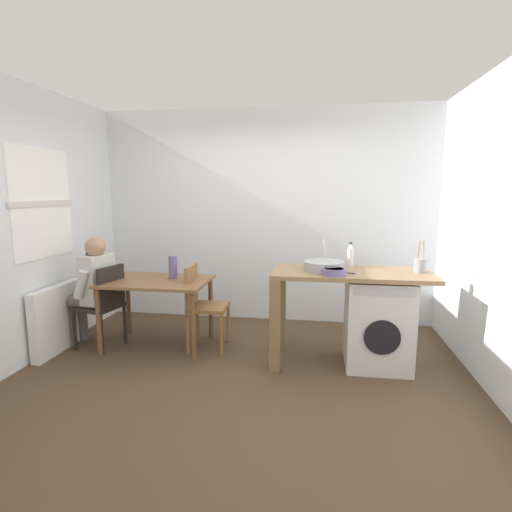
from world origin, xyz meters
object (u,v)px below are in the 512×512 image
object	(u,v)px
bottle_tall_green	(350,255)
vase	(173,267)
mixing_bowl	(334,271)
utensil_crock	(420,265)
washing_machine	(378,322)
chair_opposite	(201,302)
chair_person_seat	(104,302)
seated_person	(91,286)
dining_table	(157,289)

from	to	relation	value
bottle_tall_green	vase	xyz separation A→B (m)	(-1.87, -0.03, -0.17)
vase	mixing_bowl	bearing A→B (deg)	-14.03
mixing_bowl	utensil_crock	bearing A→B (deg)	17.29
washing_machine	vase	distance (m)	2.18
chair_opposite	washing_machine	world-z (taller)	chair_opposite
bottle_tall_green	vase	distance (m)	1.88
chair_person_seat	mixing_bowl	size ratio (longest dim) A/B	4.07
chair_opposite	washing_machine	size ratio (longest dim) A/B	1.05
mixing_bowl	utensil_crock	size ratio (longest dim) A/B	0.74
seated_person	washing_machine	bearing A→B (deg)	-78.06
chair_opposite	seated_person	xyz separation A→B (m)	(-1.18, -0.13, 0.16)
washing_machine	vase	xyz separation A→B (m)	(-2.13, 0.23, 0.43)
chair_person_seat	seated_person	xyz separation A→B (m)	(-0.16, 0.04, 0.16)
washing_machine	bottle_tall_green	bearing A→B (deg)	135.79
washing_machine	seated_person	bearing A→B (deg)	179.15
dining_table	chair_opposite	distance (m)	0.50
chair_opposite	bottle_tall_green	bearing A→B (deg)	91.42
washing_machine	bottle_tall_green	world-z (taller)	bottle_tall_green
chair_opposite	utensil_crock	bearing A→B (deg)	85.28
dining_table	washing_machine	xyz separation A→B (m)	(2.28, -0.13, -0.21)
bottle_tall_green	vase	size ratio (longest dim) A/B	1.01
mixing_bowl	dining_table	bearing A→B (deg)	170.06
chair_person_seat	bottle_tall_green	size ratio (longest dim) A/B	3.60
seated_person	dining_table	bearing A→B (deg)	-70.66
seated_person	utensil_crock	size ratio (longest dim) A/B	4.01
utensil_crock	vase	distance (m)	2.50
dining_table	chair_person_seat	world-z (taller)	chair_person_seat
mixing_bowl	washing_machine	bearing A→B (deg)	24.41
utensil_crock	vase	xyz separation A→B (m)	(-2.50, 0.17, -0.13)
bottle_tall_green	utensil_crock	world-z (taller)	utensil_crock
chair_opposite	mixing_bowl	bearing A→B (deg)	73.29
seated_person	utensil_crock	world-z (taller)	utensil_crock
seated_person	utensil_crock	distance (m)	3.36
seated_person	mixing_bowl	xyz separation A→B (m)	(2.55, -0.24, 0.28)
seated_person	chair_opposite	bearing A→B (deg)	-70.97
chair_person_seat	mixing_bowl	xyz separation A→B (m)	(2.39, -0.21, 0.45)
dining_table	utensil_crock	bearing A→B (deg)	-1.58
seated_person	utensil_crock	xyz separation A→B (m)	(3.35, 0.01, 0.32)
dining_table	seated_person	world-z (taller)	seated_person
washing_machine	mixing_bowl	xyz separation A→B (m)	(-0.44, -0.20, 0.52)
seated_person	vase	xyz separation A→B (m)	(0.85, 0.18, 0.19)
washing_machine	utensil_crock	bearing A→B (deg)	8.10
chair_person_seat	seated_person	distance (m)	0.23
dining_table	vase	size ratio (longest dim) A/B	4.43
dining_table	washing_machine	distance (m)	2.29
dining_table	bottle_tall_green	size ratio (longest dim) A/B	4.40
washing_machine	bottle_tall_green	xyz separation A→B (m)	(-0.26, 0.25, 0.60)
utensil_crock	vase	size ratio (longest dim) A/B	1.21
seated_person	mixing_bowl	bearing A→B (deg)	-82.63
chair_person_seat	utensil_crock	world-z (taller)	utensil_crock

